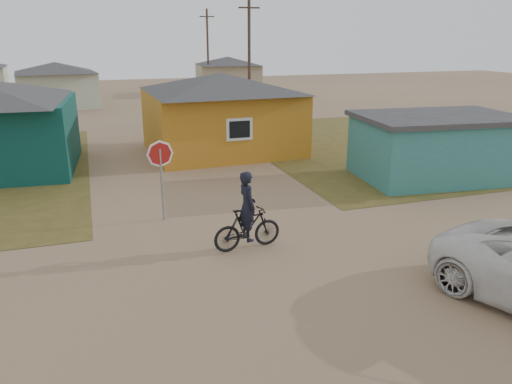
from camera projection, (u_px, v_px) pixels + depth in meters
ground at (272, 282)px, 11.89m from camera, size 120.00×120.00×0.00m
grass_ne at (426, 140)px, 27.89m from camera, size 20.00×18.00×0.00m
house_yellow at (222, 112)px, 24.71m from camera, size 7.72×6.76×3.90m
shed_turquoise at (436, 146)px, 20.25m from camera, size 6.71×4.93×2.60m
house_pale_west at (57, 84)px, 40.28m from camera, size 7.04×6.15×3.60m
house_beige_east at (228, 74)px, 50.55m from camera, size 6.95×6.05×3.60m
utility_pole_near at (249, 59)px, 32.52m from camera, size 1.40×0.20×8.00m
utility_pole_far at (208, 52)px, 47.30m from camera, size 1.40×0.20×8.00m
stop_sign at (161, 162)px, 15.34m from camera, size 0.83×0.25×2.58m
cyclist at (247, 221)px, 13.54m from camera, size 1.99×0.74×2.20m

